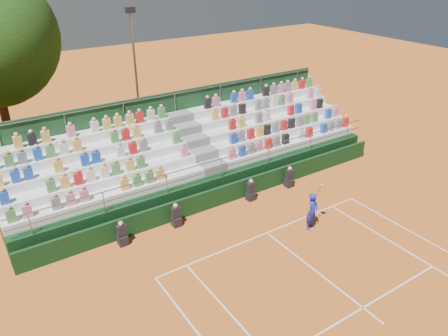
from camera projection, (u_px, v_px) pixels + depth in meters
ground at (267, 233)px, 19.59m from camera, size 90.00×90.00×0.00m
courtside_wall at (227, 194)px, 21.75m from camera, size 20.00×0.15×1.00m
line_officials at (215, 204)px, 20.93m from camera, size 9.77×0.40×1.19m
grandstand at (195, 159)px, 23.91m from camera, size 20.00×5.20×4.40m
tennis_player at (312, 211)px, 19.54m from camera, size 0.91×0.61×2.22m
floodlight_mast at (135, 65)px, 27.66m from camera, size 0.60×0.25×8.33m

